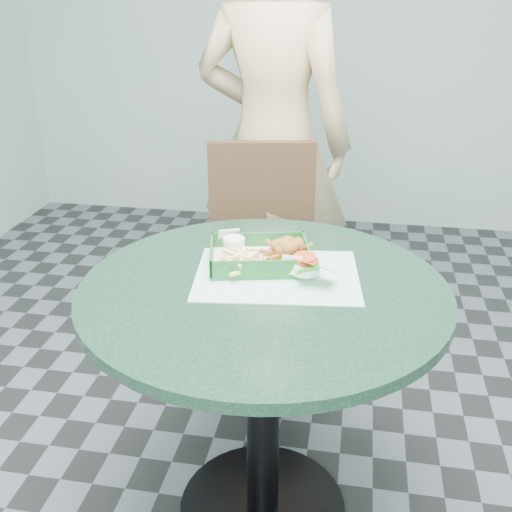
% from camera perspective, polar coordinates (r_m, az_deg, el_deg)
% --- Properties ---
extents(floor, '(4.00, 5.00, 0.02)m').
position_cam_1_polar(floor, '(1.99, 0.62, -22.87)').
color(floor, '#303335').
rests_on(floor, ground).
extents(cafe_table, '(0.94, 0.94, 0.75)m').
position_cam_1_polar(cafe_table, '(1.61, 0.71, -8.80)').
color(cafe_table, black).
rests_on(cafe_table, floor).
extents(dining_chair, '(0.41, 0.41, 0.93)m').
position_cam_1_polar(dining_chair, '(2.30, 0.12, 0.58)').
color(dining_chair, '#332314').
rests_on(dining_chair, floor).
extents(diner_person, '(0.84, 0.63, 2.08)m').
position_cam_1_polar(diner_person, '(2.41, 1.65, 14.35)').
color(diner_person, tan).
rests_on(diner_person, floor).
extents(placemat, '(0.46, 0.37, 0.00)m').
position_cam_1_polar(placemat, '(1.58, 2.00, -2.46)').
color(placemat, '#A2D6D3').
rests_on(placemat, cafe_table).
extents(food_basket, '(0.26, 0.19, 0.05)m').
position_cam_1_polar(food_basket, '(1.62, 0.33, -0.96)').
color(food_basket, '#195A21').
rests_on(food_basket, placemat).
extents(crab_sandwich, '(0.13, 0.13, 0.08)m').
position_cam_1_polar(crab_sandwich, '(1.59, 2.78, -0.31)').
color(crab_sandwich, gold).
rests_on(crab_sandwich, food_basket).
extents(fries_pile, '(0.12, 0.13, 0.04)m').
position_cam_1_polar(fries_pile, '(1.59, -1.69, -0.83)').
color(fries_pile, '#F4E089').
rests_on(fries_pile, food_basket).
extents(sauce_ramekin, '(0.06, 0.06, 0.03)m').
position_cam_1_polar(sauce_ramekin, '(1.66, -1.76, 0.84)').
color(sauce_ramekin, white).
rests_on(sauce_ramekin, food_basket).
extents(garnish_cup, '(0.11, 0.11, 0.04)m').
position_cam_1_polar(garnish_cup, '(1.52, 4.29, -1.98)').
color(garnish_cup, silver).
rests_on(garnish_cup, food_basket).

